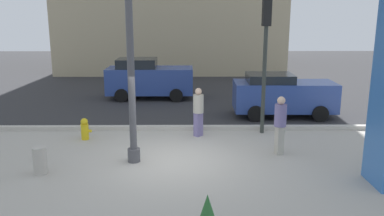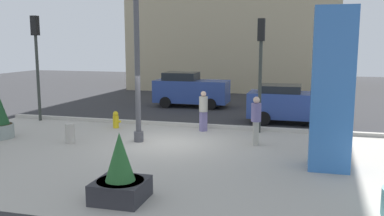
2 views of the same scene
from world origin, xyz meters
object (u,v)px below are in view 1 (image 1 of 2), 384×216
Objects in this scene: concrete_bollard at (40,161)px; lamp_post at (130,42)px; car_curb_west at (149,79)px; fire_hydrant at (85,129)px; pedestrian_on_sidewalk at (198,110)px; car_far_lane at (283,95)px; pedestrian_by_curb at (280,122)px; traffic_light_corner at (265,44)px.

lamp_post is at bearing 20.23° from concrete_bollard.
fire_hydrant is at bearing -102.65° from car_curb_west.
car_curb_west is at bearing 109.90° from pedestrian_on_sidewalk.
pedestrian_on_sidewalk is at bearing -142.10° from car_far_lane.
pedestrian_by_curb reaches higher than fire_hydrant.
concrete_bollard is at bearing -142.21° from pedestrian_on_sidewalk.
pedestrian_on_sidewalk reaches higher than fire_hydrant.
traffic_light_corner is 1.13× the size of car_far_lane.
car_far_lane is at bearing 22.84° from fire_hydrant.
car_far_lane is 2.30× the size of pedestrian_by_curb.
lamp_post is 5.07m from traffic_light_corner.
traffic_light_corner is at bearing -117.67° from car_far_lane.
lamp_post reaches higher than fire_hydrant.
concrete_bollard is at bearing -98.55° from fire_hydrant.
fire_hydrant is at bearing -173.27° from traffic_light_corner.
lamp_post is 1.66× the size of car_curb_west.
lamp_post is at bearing -136.33° from car_far_lane.
car_curb_west reaches higher than pedestrian_on_sidewalk.
car_curb_west is at bearing 78.59° from concrete_bollard.
pedestrian_by_curb is at bearing 7.97° from lamp_post.
lamp_post is 3.98m from concrete_bollard.
lamp_post is 3.98m from pedestrian_on_sidewalk.
pedestrian_on_sidewalk is at bearing -170.84° from traffic_light_corner.
traffic_light_corner reaches higher than fire_hydrant.
fire_hydrant and concrete_bollard have the same top height.
pedestrian_on_sidewalk is at bearing 142.47° from pedestrian_by_curb.
pedestrian_on_sidewalk is at bearing 5.26° from fire_hydrant.
car_curb_west reaches higher than concrete_bollard.
traffic_light_corner reaches higher than concrete_bollard.
lamp_post is at bearing -87.36° from car_curb_west.
lamp_post is 9.22m from car_curb_west.
concrete_bollard is 0.44× the size of pedestrian_on_sidewalk.
pedestrian_on_sidewalk is (-2.41, 1.85, -0.05)m from pedestrian_by_curb.
fire_hydrant is at bearing -157.16° from car_far_lane.
car_curb_west reaches higher than pedestrian_by_curb.
lamp_post is 3.93× the size of pedestrian_by_curb.
car_far_lane is (7.39, 3.11, 0.54)m from fire_hydrant.
car_far_lane reaches higher than concrete_bollard.
car_far_lane reaches higher than fire_hydrant.
car_curb_west is (-4.61, 6.05, -2.16)m from traffic_light_corner.
car_curb_west is 2.37× the size of pedestrian_by_curb.
traffic_light_corner is at bearing -52.69° from car_curb_west.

